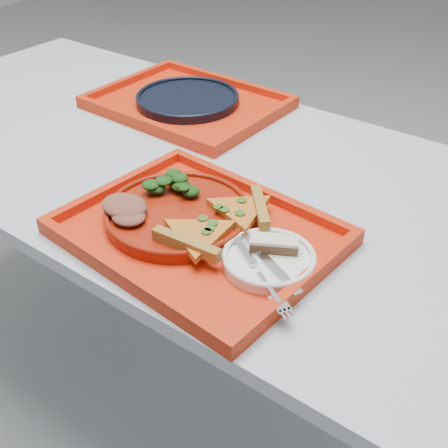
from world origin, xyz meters
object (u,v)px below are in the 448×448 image
(tray_far, at_px, (188,105))
(dinner_plate, at_px, (178,215))
(dessert_bar, at_px, (274,244))
(tray_main, at_px, (199,235))
(navy_plate, at_px, (188,100))

(tray_far, xyz_separation_m, dinner_plate, (0.32, -0.41, 0.02))
(tray_far, xyz_separation_m, dessert_bar, (0.51, -0.40, 0.03))
(tray_far, distance_m, dessert_bar, 0.65)
(tray_main, relative_size, dinner_plate, 1.73)
(tray_main, height_order, dessert_bar, dessert_bar)
(dessert_bar, bearing_deg, tray_far, 112.69)
(dessert_bar, bearing_deg, navy_plate, 112.69)
(dinner_plate, distance_m, dessert_bar, 0.20)
(tray_main, bearing_deg, tray_far, 136.06)
(tray_main, height_order, navy_plate, navy_plate)
(dessert_bar, bearing_deg, tray_main, 159.88)
(dinner_plate, xyz_separation_m, navy_plate, (-0.32, 0.41, -0.00))
(dinner_plate, distance_m, navy_plate, 0.52)
(tray_far, relative_size, dessert_bar, 5.40)
(dinner_plate, bearing_deg, navy_plate, 127.83)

